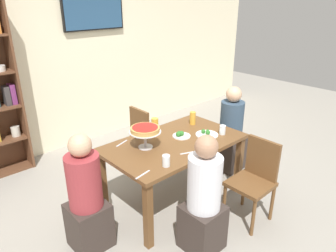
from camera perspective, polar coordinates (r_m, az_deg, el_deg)
name	(u,v)px	position (r m, az deg, el deg)	size (l,w,h in m)	color
ground_plane	(174,198)	(3.77, 1.06, -13.03)	(12.00, 12.00, 0.00)	gray
rear_partition	(71,54)	(4.95, -17.17, 12.42)	(8.00, 0.12, 2.80)	beige
dining_table	(174,149)	(3.43, 1.14, -4.26)	(1.51, 0.89, 0.74)	brown
television	(94,11)	(4.99, -13.39, 19.69)	(0.98, 0.05, 0.54)	black
diner_head_east	(230,135)	(4.23, 11.29, -1.58)	(0.34, 0.34, 1.15)	#382D28
diner_head_west	(87,201)	(2.98, -14.59, -13.10)	(0.34, 0.34, 1.15)	#382D28
diner_near_left	(203,203)	(2.89, 6.47, -13.72)	(0.34, 0.34, 1.15)	#382D28
chair_far_right	(146,135)	(4.17, -3.93, -1.62)	(0.40, 0.40, 0.87)	brown
chair_near_right	(255,177)	(3.36, 15.50, -8.91)	(0.40, 0.40, 0.87)	brown
deep_dish_pizza_stand	(145,131)	(3.18, -4.18, -0.88)	(0.33, 0.33, 0.23)	silver
salad_plate_near_diner	(181,135)	(3.49, 2.33, -1.63)	(0.20, 0.20, 0.07)	white
salad_plate_far_diner	(207,134)	(3.56, 7.04, -1.45)	(0.25, 0.25, 0.07)	white
beer_glass_amber_tall	(193,118)	(3.82, 4.51, 1.45)	(0.07, 0.07, 0.16)	gold
beer_glass_amber_short	(155,125)	(3.59, -2.40, 0.15)	(0.08, 0.08, 0.17)	gold
water_glass_clear_near	(166,161)	(2.90, -0.34, -6.34)	(0.07, 0.07, 0.11)	white
water_glass_clear_far	(223,130)	(3.60, 9.89, -0.68)	(0.07, 0.07, 0.10)	white
water_glass_clear_spare	(138,133)	(3.48, -5.42, -1.26)	(0.07, 0.07, 0.11)	white
cutlery_fork_near	(189,153)	(3.15, 3.76, -4.86)	(0.18, 0.02, 0.01)	silver
cutlery_knife_near	(143,175)	(2.79, -4.62, -8.80)	(0.18, 0.02, 0.01)	silver
cutlery_fork_far	(122,143)	(3.38, -8.40, -3.13)	(0.18, 0.02, 0.01)	silver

